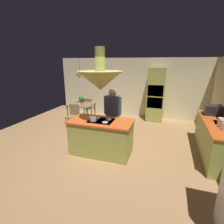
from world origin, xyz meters
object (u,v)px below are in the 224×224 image
person_at_island (113,112)px  cup_on_table (79,104)px  oven_tower (156,95)px  canister_sugar (223,124)px  potted_plant_on_table (81,99)px  kitchen_island (101,137)px  dining_table (81,107)px  canister_tea (221,122)px  chair_by_back_wall (89,106)px  microwave_on_counter (213,110)px  chair_facing_island (73,114)px  cooking_pot_on_cooktop (93,119)px

person_at_island → cup_on_table: person_at_island is taller
oven_tower → canister_sugar: 3.32m
oven_tower → potted_plant_on_table: size_ratio=7.23×
kitchen_island → canister_sugar: 2.92m
kitchen_island → dining_table: size_ratio=1.69×
kitchen_island → potted_plant_on_table: 2.84m
cup_on_table → dining_table: bearing=98.9°
canister_tea → chair_by_back_wall: bearing=154.6°
dining_table → microwave_on_counter: 4.60m
person_at_island → potted_plant_on_table: bearing=140.5°
kitchen_island → chair_facing_island: kitchen_island is taller
chair_facing_island → canister_sugar: 4.69m
chair_facing_island → oven_tower: bearing=32.6°
cup_on_table → canister_sugar: canister_sugar is taller
oven_tower → canister_sugar: bearing=-58.4°
chair_by_back_wall → canister_tea: (4.54, -2.15, 0.51)m
chair_facing_island → cooking_pot_on_cooktop: bearing=-45.8°
oven_tower → chair_by_back_wall: oven_tower is taller
oven_tower → chair_by_back_wall: bearing=-170.0°
oven_tower → dining_table: oven_tower is taller
person_at_island → microwave_on_counter: size_ratio=3.63×
oven_tower → potted_plant_on_table: 3.03m
dining_table → microwave_on_counter: microwave_on_counter is taller
chair_facing_island → chair_by_back_wall: 1.29m
canister_sugar → potted_plant_on_table: bearing=158.7°
canister_sugar → oven_tower: bearing=121.6°
potted_plant_on_table → cup_on_table: bearing=-77.0°
oven_tower → cup_on_table: bearing=-153.9°
chair_by_back_wall → cooking_pot_on_cooktop: bearing=118.2°
cup_on_table → microwave_on_counter: 4.53m
canister_sugar → microwave_on_counter: size_ratio=0.40×
canister_sugar → kitchen_island: bearing=-171.7°
oven_tower → dining_table: (-2.80, -1.14, -0.43)m
person_at_island → dining_table: bearing=141.8°
chair_by_back_wall → cooking_pot_on_cooktop: size_ratio=4.83×
kitchen_island → potted_plant_on_table: size_ratio=5.45×
dining_table → canister_sugar: canister_sugar is taller
chair_facing_island → canister_tea: (4.54, -0.86, 0.51)m
canister_tea → dining_table: bearing=161.7°
canister_sugar → chair_by_back_wall: bearing=152.8°
kitchen_island → chair_by_back_wall: kitchen_island is taller
kitchen_island → canister_sugar: bearing=8.3°
kitchen_island → oven_tower: (1.10, 3.24, 0.62)m
canister_sugar → canister_tea: canister_sugar is taller
cup_on_table → oven_tower: bearing=26.1°
potted_plant_on_table → microwave_on_counter: bearing=-9.0°
person_at_island → cooking_pot_on_cooktop: person_at_island is taller
cooking_pot_on_cooktop → cup_on_table: bearing=126.8°
oven_tower → microwave_on_counter: size_ratio=4.71×
oven_tower → canister_tea: (1.74, -2.65, -0.07)m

